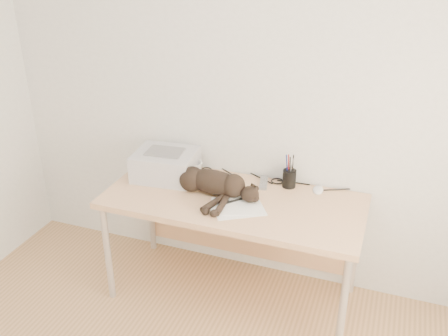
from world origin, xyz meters
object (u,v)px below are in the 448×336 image
at_px(cat, 211,183).
at_px(pen_cup, 289,178).
at_px(desk, 237,210).
at_px(mug, 194,169).
at_px(printer, 166,164).
at_px(mouse, 318,188).

relative_size(cat, pen_cup, 3.30).
relative_size(desk, cat, 2.22).
xyz_separation_m(cat, mug, (-0.19, 0.19, -0.02)).
relative_size(desk, printer, 3.78).
height_order(cat, mug, cat).
height_order(desk, mouse, mouse).
relative_size(desk, pen_cup, 7.32).
distance_m(desk, pen_cup, 0.39).
relative_size(mug, mouse, 0.94).
distance_m(desk, printer, 0.57).
height_order(mug, mouse, mug).
bearing_deg(mug, cat, -45.12).
bearing_deg(desk, mouse, 22.24).
distance_m(printer, pen_cup, 0.82).
bearing_deg(mug, pen_cup, 5.82).
bearing_deg(mouse, desk, -162.99).
height_order(printer, mouse, printer).
relative_size(printer, cat, 0.59).
bearing_deg(mouse, printer, -176.82).
distance_m(mug, mouse, 0.82).
relative_size(cat, mouse, 6.27).
distance_m(printer, mouse, 1.01).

